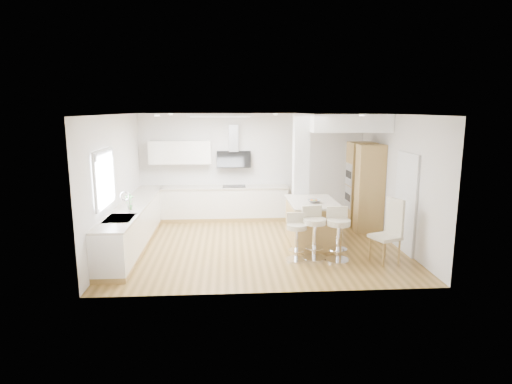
{
  "coord_description": "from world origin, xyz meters",
  "views": [
    {
      "loc": [
        -0.64,
        -8.92,
        2.91
      ],
      "look_at": [
        -0.04,
        0.4,
        1.09
      ],
      "focal_mm": 30.0,
      "sensor_mm": 36.0,
      "label": 1
    }
  ],
  "objects": [
    {
      "name": "wall_left",
      "position": [
        -3.0,
        0.0,
        1.4
      ],
      "size": [
        0.04,
        5.0,
        2.8
      ],
      "primitive_type": "cube",
      "color": "silver",
      "rests_on": "ground"
    },
    {
      "name": "peninsula",
      "position": [
        1.17,
        0.05,
        0.48
      ],
      "size": [
        1.05,
        1.56,
        1.02
      ],
      "rotation": [
        0.0,
        0.0,
        0.01
      ],
      "color": "#AC894A",
      "rests_on": "ground"
    },
    {
      "name": "skylight",
      "position": [
        -0.79,
        0.6,
        2.77
      ],
      "size": [
        4.1,
        2.1,
        0.06
      ],
      "color": "silver",
      "rests_on": "ground"
    },
    {
      "name": "bar_stool_c",
      "position": [
        1.46,
        -1.09,
        0.59
      ],
      "size": [
        0.49,
        0.49,
        1.05
      ],
      "rotation": [
        0.0,
        0.0,
        -0.05
      ],
      "color": "silver",
      "rests_on": "ground"
    },
    {
      "name": "bar_stool_a",
      "position": [
        0.66,
        -1.01,
        0.52
      ],
      "size": [
        0.42,
        0.42,
        0.92
      ],
      "rotation": [
        0.0,
        0.0,
        -0.01
      ],
      "color": "silver",
      "rests_on": "ground"
    },
    {
      "name": "dining_chair",
      "position": [
        2.43,
        -1.2,
        0.66
      ],
      "size": [
        0.62,
        0.62,
        1.24
      ],
      "rotation": [
        0.0,
        0.0,
        0.38
      ],
      "color": "beige",
      "rests_on": "ground"
    },
    {
      "name": "bar_stool_b",
      "position": [
        1.02,
        -0.95,
        0.59
      ],
      "size": [
        0.55,
        0.55,
        1.04
      ],
      "rotation": [
        0.0,
        0.0,
        0.2
      ],
      "color": "silver",
      "rests_on": "ground"
    },
    {
      "name": "doorway_right",
      "position": [
        2.97,
        -0.6,
        1.0
      ],
      "size": [
        0.05,
        1.0,
        2.1
      ],
      "color": "#443B35",
      "rests_on": "ground"
    },
    {
      "name": "counter_left",
      "position": [
        -2.7,
        0.23,
        0.46
      ],
      "size": [
        0.63,
        4.5,
        1.35
      ],
      "color": "#AC894A",
      "rests_on": "ground"
    },
    {
      "name": "pillar",
      "position": [
        1.05,
        0.95,
        1.4
      ],
      "size": [
        0.35,
        0.35,
        2.8
      ],
      "color": "silver",
      "rests_on": "ground"
    },
    {
      "name": "wall_back",
      "position": [
        0.0,
        2.5,
        1.4
      ],
      "size": [
        6.0,
        0.04,
        2.8
      ],
      "primitive_type": "cube",
      "color": "silver",
      "rests_on": "ground"
    },
    {
      "name": "window_left",
      "position": [
        -2.96,
        -0.9,
        1.69
      ],
      "size": [
        0.06,
        1.28,
        1.07
      ],
      "color": "white",
      "rests_on": "ground"
    },
    {
      "name": "ceiling",
      "position": [
        0.0,
        0.0,
        0.0
      ],
      "size": [
        6.0,
        5.0,
        0.02
      ],
      "primitive_type": "cube",
      "color": "white",
      "rests_on": "ground"
    },
    {
      "name": "oven_column",
      "position": [
        2.68,
        1.23,
        1.05
      ],
      "size": [
        0.63,
        1.21,
        2.1
      ],
      "color": "#AC894A",
      "rests_on": "ground"
    },
    {
      "name": "counter_back",
      "position": [
        -0.91,
        2.22,
        0.7
      ],
      "size": [
        3.62,
        0.63,
        2.5
      ],
      "color": "#AC894A",
      "rests_on": "ground"
    },
    {
      "name": "wall_right",
      "position": [
        3.0,
        0.0,
        1.4
      ],
      "size": [
        0.04,
        5.0,
        2.8
      ],
      "primitive_type": "cube",
      "color": "silver",
      "rests_on": "ground"
    },
    {
      "name": "soffit",
      "position": [
        2.1,
        1.4,
        2.6
      ],
      "size": [
        1.78,
        2.2,
        0.4
      ],
      "color": "white",
      "rests_on": "ground"
    },
    {
      "name": "ground",
      "position": [
        0.0,
        0.0,
        0.0
      ],
      "size": [
        6.0,
        6.0,
        0.0
      ],
      "primitive_type": "plane",
      "color": "olive",
      "rests_on": "ground"
    }
  ]
}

